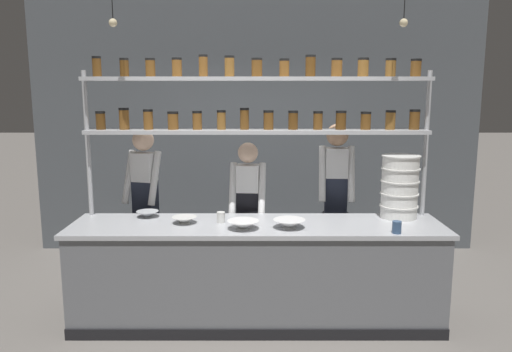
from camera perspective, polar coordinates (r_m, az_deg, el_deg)
The scene contains 15 objects.
ground_plane at distance 4.79m, azimuth 0.21°, elevation -16.16°, with size 40.00×40.00×0.00m, color slate.
back_wall at distance 6.48m, azimuth 0.19°, elevation 5.51°, with size 5.72×0.12×3.21m, color #4C5156.
prep_counter at distance 4.60m, azimuth 0.21°, elevation -11.02°, with size 3.32×0.76×0.92m.
spice_shelf_unit at distance 4.64m, azimuth 0.44°, elevation 7.69°, with size 3.20×0.28×2.41m.
chef_left at distance 5.25m, azimuth -12.43°, elevation -2.60°, with size 0.41×0.34×1.71m.
chef_center at distance 5.02m, azimuth -0.80°, elevation -3.92°, with size 0.38×0.29×1.59m.
chef_right at distance 5.18m, azimuth 9.22°, elevation -2.23°, with size 0.38×0.31×1.76m.
container_stack at distance 4.80m, azimuth 16.22°, elevation -1.18°, with size 0.35×0.35×0.59m.
prep_bowl_near_left at distance 4.29m, azimuth -1.37°, elevation -5.62°, with size 0.27×0.27×0.08m.
prep_bowl_center_front at distance 4.33m, azimuth 3.93°, elevation -5.48°, with size 0.28×0.28×0.08m.
prep_bowl_center_back at distance 4.51m, azimuth -8.07°, elevation -5.01°, with size 0.22×0.22×0.06m.
prep_bowl_near_right at distance 4.79m, azimuth -12.18°, elevation -4.28°, with size 0.21×0.21×0.06m.
serving_cup_front at distance 4.50m, azimuth -3.91°, elevation -4.73°, with size 0.07×0.07×0.10m.
serving_cup_by_board at distance 4.33m, azimuth 15.91°, elevation -5.66°, with size 0.08×0.08×0.10m.
pendant_light_row at distance 4.34m, azimuth 0.40°, elevation 17.41°, with size 2.49×0.07×0.55m.
Camera 1 is at (-0.01, -4.30, 2.11)m, focal length 35.00 mm.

